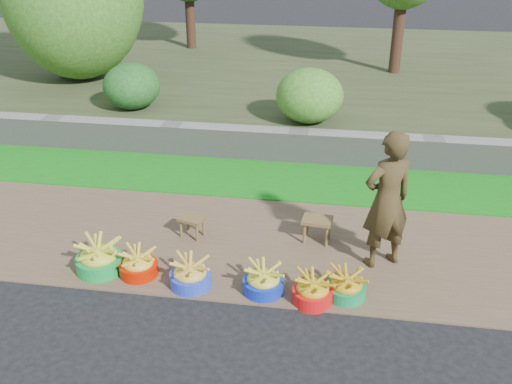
% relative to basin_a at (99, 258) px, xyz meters
% --- Properties ---
extents(ground_plane, '(120.00, 120.00, 0.00)m').
position_rel_basin_a_xyz_m(ground_plane, '(2.05, -0.37, -0.19)').
color(ground_plane, black).
rests_on(ground_plane, ground).
extents(dirt_shoulder, '(80.00, 2.50, 0.02)m').
position_rel_basin_a_xyz_m(dirt_shoulder, '(2.05, 0.88, -0.18)').
color(dirt_shoulder, brown).
rests_on(dirt_shoulder, ground).
extents(grass_verge, '(80.00, 1.50, 0.04)m').
position_rel_basin_a_xyz_m(grass_verge, '(2.05, 2.88, -0.17)').
color(grass_verge, '#137613').
rests_on(grass_verge, ground).
extents(retaining_wall, '(80.00, 0.35, 0.55)m').
position_rel_basin_a_xyz_m(retaining_wall, '(2.05, 3.73, 0.09)').
color(retaining_wall, gray).
rests_on(retaining_wall, ground).
extents(earth_bank, '(80.00, 10.00, 0.50)m').
position_rel_basin_a_xyz_m(earth_bank, '(2.05, 8.63, 0.06)').
color(earth_bank, '#353E21').
rests_on(earth_bank, ground).
extents(basin_a, '(0.56, 0.56, 0.42)m').
position_rel_basin_a_xyz_m(basin_a, '(0.00, 0.00, 0.00)').
color(basin_a, '#119539').
rests_on(basin_a, ground).
extents(basin_b, '(0.46, 0.46, 0.34)m').
position_rel_basin_a_xyz_m(basin_b, '(0.49, -0.01, -0.03)').
color(basin_b, '#B71700').
rests_on(basin_b, ground).
extents(basin_c, '(0.48, 0.48, 0.36)m').
position_rel_basin_a_xyz_m(basin_c, '(1.15, -0.13, -0.03)').
color(basin_c, blue).
rests_on(basin_c, ground).
extents(basin_d, '(0.47, 0.47, 0.35)m').
position_rel_basin_a_xyz_m(basin_d, '(2.00, -0.11, -0.03)').
color(basin_d, '#102BB0').
rests_on(basin_d, ground).
extents(basin_e, '(0.45, 0.45, 0.34)m').
position_rel_basin_a_xyz_m(basin_e, '(2.56, -0.20, -0.03)').
color(basin_e, red).
rests_on(basin_e, ground).
extents(basin_f, '(0.45, 0.45, 0.33)m').
position_rel_basin_a_xyz_m(basin_f, '(2.92, -0.06, -0.04)').
color(basin_f, '#128846').
rests_on(basin_f, ground).
extents(stool_left, '(0.38, 0.33, 0.28)m').
position_rel_basin_a_xyz_m(stool_left, '(0.90, 0.94, 0.06)').
color(stool_left, brown).
rests_on(stool_left, dirt_shoulder).
extents(stool_right, '(0.41, 0.33, 0.33)m').
position_rel_basin_a_xyz_m(stool_right, '(2.53, 1.08, 0.10)').
color(stool_right, brown).
rests_on(stool_right, dirt_shoulder).
extents(vendor_woman, '(0.75, 0.67, 1.72)m').
position_rel_basin_a_xyz_m(vendor_woman, '(3.33, 0.69, 0.69)').
color(vendor_woman, black).
rests_on(vendor_woman, dirt_shoulder).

